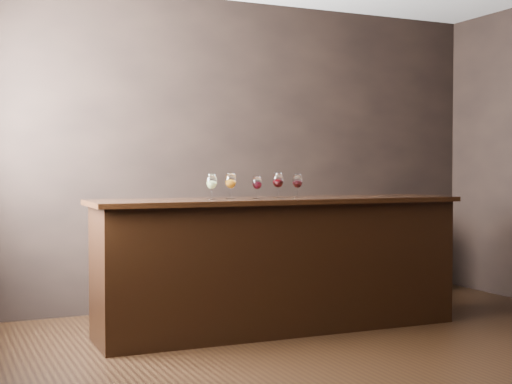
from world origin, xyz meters
name	(u,v)px	position (x,y,z in m)	size (l,w,h in m)	color
ground	(375,362)	(0.00, 0.00, 0.00)	(5.00, 5.00, 0.00)	black
room_shell	(337,83)	(-0.23, 0.11, 1.81)	(5.02, 4.52, 2.81)	black
bar_counter	(279,266)	(-0.16, 1.09, 0.49)	(2.83, 0.61, 0.99)	black
bar_top	(280,200)	(-0.16, 1.09, 1.01)	(2.92, 0.68, 0.04)	black
back_bar_shelf	(257,257)	(0.08, 2.03, 0.45)	(2.51, 0.40, 0.90)	black
glass_white	(212,182)	(-0.71, 1.10, 1.15)	(0.08, 0.08, 0.19)	white
glass_amber	(231,181)	(-0.55, 1.12, 1.16)	(0.08, 0.08, 0.20)	white
glass_red_a	(257,183)	(-0.35, 1.09, 1.15)	(0.07, 0.07, 0.18)	white
glass_red_b	(278,181)	(-0.16, 1.11, 1.16)	(0.08, 0.08, 0.20)	white
glass_red_c	(297,181)	(0.01, 1.11, 1.15)	(0.08, 0.08, 0.19)	white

